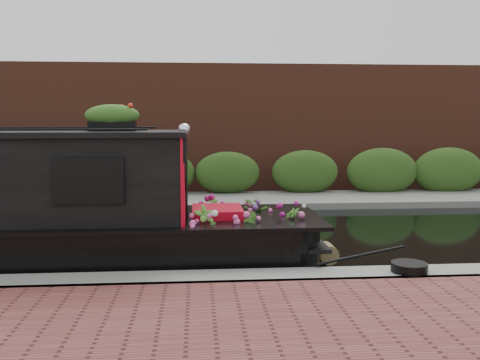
{
  "coord_description": "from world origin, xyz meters",
  "views": [
    {
      "loc": [
        1.22,
        -10.08,
        2.29
      ],
      "look_at": [
        2.0,
        -0.6,
        1.19
      ],
      "focal_mm": 40.0,
      "sensor_mm": 36.0,
      "label": 1
    }
  ],
  "objects": [
    {
      "name": "rope_fender",
      "position": [
        3.29,
        -1.88,
        0.15
      ],
      "size": [
        0.3,
        0.39,
        0.3
      ],
      "primitive_type": "cylinder",
      "rotation": [
        1.57,
        0.0,
        0.0
      ],
      "color": "olive",
      "rests_on": "ground"
    },
    {
      "name": "coiled_mooring_rope",
      "position": [
        4.05,
        -3.32,
        0.31
      ],
      "size": [
        0.48,
        0.48,
        0.12
      ],
      "primitive_type": "cylinder",
      "color": "black",
      "rests_on": "near_bank_coping"
    },
    {
      "name": "ground",
      "position": [
        0.0,
        0.0,
        0.0
      ],
      "size": [
        80.0,
        80.0,
        0.0
      ],
      "primitive_type": "plane",
      "color": "black",
      "rests_on": "ground"
    },
    {
      "name": "far_hedge",
      "position": [
        0.0,
        5.1,
        0.0
      ],
      "size": [
        40.0,
        1.1,
        2.8
      ],
      "primitive_type": "cube",
      "color": "#2A4A18",
      "rests_on": "ground"
    },
    {
      "name": "near_bank_coping",
      "position": [
        0.0,
        -3.3,
        0.0
      ],
      "size": [
        40.0,
        0.6,
        0.5
      ],
      "primitive_type": "cube",
      "color": "gray",
      "rests_on": "ground"
    },
    {
      "name": "far_brick_wall",
      "position": [
        0.0,
        7.2,
        0.0
      ],
      "size": [
        40.0,
        1.0,
        8.0
      ],
      "primitive_type": "cube",
      "color": "brown",
      "rests_on": "ground"
    },
    {
      "name": "far_bank_path",
      "position": [
        0.0,
        4.2,
        0.0
      ],
      "size": [
        40.0,
        2.4,
        0.34
      ],
      "primitive_type": "cube",
      "color": "slate",
      "rests_on": "ground"
    }
  ]
}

